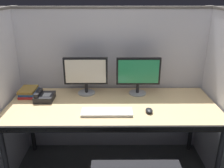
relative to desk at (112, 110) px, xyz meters
name	(u,v)px	position (x,y,z in m)	size (l,w,h in m)	color
cubicle_partition_rear	(112,82)	(0.00, 0.46, 0.10)	(2.21, 0.06, 1.57)	silver
desk	(112,110)	(0.00, 0.00, 0.00)	(1.90, 0.80, 0.74)	tan
monitor_left	(86,73)	(-0.26, 0.27, 0.27)	(0.43, 0.17, 0.37)	gray
monitor_right	(138,73)	(0.26, 0.26, 0.27)	(0.43, 0.17, 0.37)	gray
keyboard_main	(107,112)	(-0.04, -0.16, 0.06)	(0.43, 0.15, 0.02)	silver
computer_mouse	(149,111)	(0.31, -0.15, 0.07)	(0.06, 0.10, 0.04)	black
desk_phone	(44,97)	(-0.64, 0.11, 0.08)	(0.17, 0.19, 0.09)	black
book_stack	(29,92)	(-0.82, 0.22, 0.09)	(0.16, 0.22, 0.07)	#B22626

